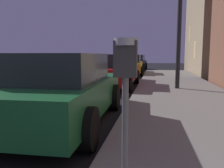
% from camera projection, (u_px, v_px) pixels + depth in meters
% --- Properties ---
extents(parking_meter, '(0.19, 0.19, 1.39)m').
position_uv_depth(parking_meter, '(125.00, 79.00, 1.94)').
color(parking_meter, '#59595B').
rests_on(parking_meter, sidewalk).
extents(car_green, '(2.06, 4.25, 1.43)m').
position_uv_depth(car_green, '(62.00, 89.00, 4.73)').
color(car_green, '#19592D').
rests_on(car_green, ground).
extents(car_red, '(2.18, 4.52, 1.43)m').
position_uv_depth(car_red, '(112.00, 71.00, 10.27)').
color(car_red, maroon).
rests_on(car_red, ground).
extents(car_yellow_cab, '(2.12, 4.39, 1.43)m').
position_uv_depth(car_yellow_cab, '(129.00, 65.00, 16.66)').
color(car_yellow_cab, gold).
rests_on(car_yellow_cab, ground).
extents(car_black, '(2.14, 4.20, 1.43)m').
position_uv_depth(car_black, '(135.00, 62.00, 22.17)').
color(car_black, black).
rests_on(car_black, ground).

